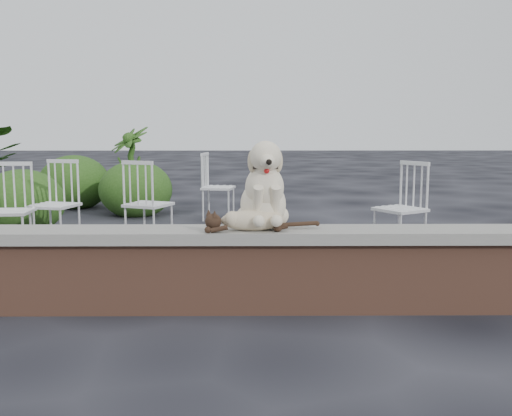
{
  "coord_description": "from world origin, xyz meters",
  "views": [
    {
      "loc": [
        0.7,
        -3.92,
        1.27
      ],
      "look_at": [
        0.74,
        0.2,
        0.7
      ],
      "focal_mm": 40.0,
      "sensor_mm": 36.0,
      "label": 1
    }
  ],
  "objects_px": {
    "cat": "(252,219)",
    "chair_a": "(9,210)",
    "chair_b": "(55,204)",
    "chair_c": "(148,203)",
    "dog": "(263,183)",
    "chair_d": "(400,208)",
    "chair_e": "(218,186)",
    "potted_plant_b": "(131,168)"
  },
  "relations": [
    {
      "from": "cat",
      "to": "chair_a",
      "type": "relative_size",
      "value": 1.01
    },
    {
      "from": "chair_a",
      "to": "chair_b",
      "type": "distance_m",
      "value": 0.55
    },
    {
      "from": "cat",
      "to": "chair_c",
      "type": "height_order",
      "value": "chair_c"
    },
    {
      "from": "cat",
      "to": "chair_a",
      "type": "distance_m",
      "value": 3.03
    },
    {
      "from": "chair_a",
      "to": "chair_b",
      "type": "xyz_separation_m",
      "value": [
        0.29,
        0.47,
        0.0
      ]
    },
    {
      "from": "dog",
      "to": "chair_d",
      "type": "bearing_deg",
      "value": 44.92
    },
    {
      "from": "dog",
      "to": "chair_c",
      "type": "bearing_deg",
      "value": 112.97
    },
    {
      "from": "dog",
      "to": "chair_c",
      "type": "relative_size",
      "value": 0.66
    },
    {
      "from": "chair_e",
      "to": "potted_plant_b",
      "type": "height_order",
      "value": "potted_plant_b"
    },
    {
      "from": "chair_b",
      "to": "cat",
      "type": "bearing_deg",
      "value": -32.24
    },
    {
      "from": "cat",
      "to": "chair_e",
      "type": "relative_size",
      "value": 1.01
    },
    {
      "from": "chair_a",
      "to": "chair_d",
      "type": "xyz_separation_m",
      "value": [
        3.95,
        0.14,
        0.0
      ]
    },
    {
      "from": "dog",
      "to": "chair_b",
      "type": "height_order",
      "value": "dog"
    },
    {
      "from": "chair_a",
      "to": "potted_plant_b",
      "type": "xyz_separation_m",
      "value": [
        0.5,
        3.44,
        0.18
      ]
    },
    {
      "from": "chair_c",
      "to": "chair_e",
      "type": "bearing_deg",
      "value": -87.21
    },
    {
      "from": "chair_a",
      "to": "chair_d",
      "type": "distance_m",
      "value": 3.96
    },
    {
      "from": "chair_a",
      "to": "chair_b",
      "type": "bearing_deg",
      "value": 53.34
    },
    {
      "from": "cat",
      "to": "chair_b",
      "type": "height_order",
      "value": "chair_b"
    },
    {
      "from": "chair_d",
      "to": "chair_c",
      "type": "xyz_separation_m",
      "value": [
        -2.66,
        0.4,
        0.0
      ]
    },
    {
      "from": "chair_c",
      "to": "potted_plant_b",
      "type": "height_order",
      "value": "potted_plant_b"
    },
    {
      "from": "chair_c",
      "to": "potted_plant_b",
      "type": "xyz_separation_m",
      "value": [
        -0.8,
        2.9,
        0.18
      ]
    },
    {
      "from": "cat",
      "to": "chair_a",
      "type": "xyz_separation_m",
      "value": [
        -2.43,
        1.8,
        -0.19
      ]
    },
    {
      "from": "chair_d",
      "to": "chair_b",
      "type": "bearing_deg",
      "value": -127.12
    },
    {
      "from": "cat",
      "to": "chair_d",
      "type": "distance_m",
      "value": 2.47
    },
    {
      "from": "cat",
      "to": "potted_plant_b",
      "type": "height_order",
      "value": "potted_plant_b"
    },
    {
      "from": "chair_e",
      "to": "chair_d",
      "type": "relative_size",
      "value": 1.0
    },
    {
      "from": "chair_e",
      "to": "potted_plant_b",
      "type": "xyz_separation_m",
      "value": [
        -1.46,
        1.12,
        0.18
      ]
    },
    {
      "from": "potted_plant_b",
      "to": "cat",
      "type": "bearing_deg",
      "value": -69.8
    },
    {
      "from": "chair_a",
      "to": "chair_c",
      "type": "distance_m",
      "value": 1.4
    },
    {
      "from": "dog",
      "to": "chair_b",
      "type": "xyz_separation_m",
      "value": [
        -2.21,
        2.11,
        -0.42
      ]
    },
    {
      "from": "chair_d",
      "to": "potted_plant_b",
      "type": "height_order",
      "value": "potted_plant_b"
    },
    {
      "from": "chair_c",
      "to": "chair_b",
      "type": "height_order",
      "value": "same"
    },
    {
      "from": "chair_b",
      "to": "potted_plant_b",
      "type": "bearing_deg",
      "value": 100.53
    },
    {
      "from": "chair_d",
      "to": "potted_plant_b",
      "type": "xyz_separation_m",
      "value": [
        -3.45,
        3.3,
        0.18
      ]
    },
    {
      "from": "potted_plant_b",
      "to": "chair_d",
      "type": "bearing_deg",
      "value": -43.7
    },
    {
      "from": "chair_a",
      "to": "chair_c",
      "type": "height_order",
      "value": "same"
    },
    {
      "from": "chair_d",
      "to": "chair_c",
      "type": "relative_size",
      "value": 1.0
    },
    {
      "from": "chair_a",
      "to": "chair_e",
      "type": "xyz_separation_m",
      "value": [
        1.96,
        2.32,
        0.0
      ]
    },
    {
      "from": "chair_e",
      "to": "chair_d",
      "type": "xyz_separation_m",
      "value": [
        2.0,
        -2.18,
        0.0
      ]
    },
    {
      "from": "chair_a",
      "to": "chair_d",
      "type": "relative_size",
      "value": 1.0
    },
    {
      "from": "potted_plant_b",
      "to": "chair_b",
      "type": "bearing_deg",
      "value": -93.96
    },
    {
      "from": "dog",
      "to": "chair_a",
      "type": "distance_m",
      "value": 3.03
    }
  ]
}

